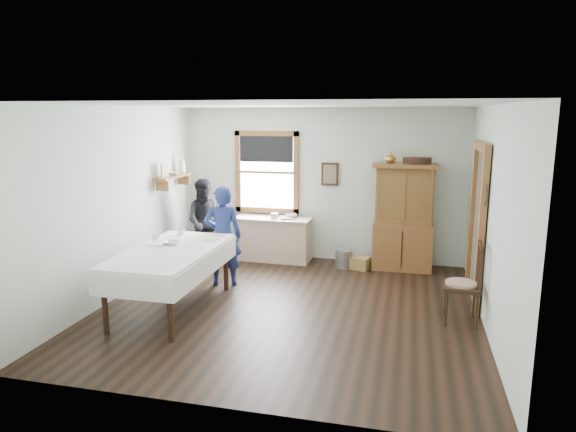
{
  "coord_description": "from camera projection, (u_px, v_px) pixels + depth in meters",
  "views": [
    {
      "loc": [
        1.53,
        -6.42,
        2.6
      ],
      "look_at": [
        -0.09,
        0.3,
        1.21
      ],
      "focal_mm": 32.0,
      "sensor_mm": 36.0,
      "label": 1
    }
  ],
  "objects": [
    {
      "name": "table_bowl",
      "position": [
        172.0,
        242.0,
        7.0
      ],
      "size": [
        0.27,
        0.27,
        0.06
      ],
      "primitive_type": "imported",
      "rotation": [
        0.0,
        0.0,
        0.23
      ],
      "color": "silver",
      "rests_on": "dining_table"
    },
    {
      "name": "spindle_chair",
      "position": [
        462.0,
        282.0,
        6.4
      ],
      "size": [
        0.51,
        0.51,
        1.05
      ],
      "primitive_type": "cube",
      "rotation": [
        0.0,
        0.0,
        -0.06
      ],
      "color": "#341D12",
      "rests_on": "room"
    },
    {
      "name": "figure_dark",
      "position": [
        206.0,
        225.0,
        8.92
      ],
      "size": [
        0.81,
        0.72,
        1.38
      ],
      "primitive_type": "imported",
      "rotation": [
        0.0,
        0.0,
        0.34
      ],
      "color": "black",
      "rests_on": "room"
    },
    {
      "name": "woman_blue",
      "position": [
        223.0,
        240.0,
        7.79
      ],
      "size": [
        0.6,
        0.48,
        1.42
      ],
      "primitive_type": "imported",
      "rotation": [
        0.0,
        0.0,
        3.44
      ],
      "color": "navy",
      "rests_on": "room"
    },
    {
      "name": "wall_shelf",
      "position": [
        174.0,
        175.0,
        8.68
      ],
      "size": [
        0.24,
        1.0,
        0.44
      ],
      "color": "brown",
      "rests_on": "room"
    },
    {
      "name": "dining_table",
      "position": [
        172.0,
        280.0,
        6.82
      ],
      "size": [
        1.11,
        2.1,
        0.84
      ],
      "primitive_type": "cube",
      "rotation": [
        0.0,
        0.0,
        -0.0
      ],
      "color": "white",
      "rests_on": "room"
    },
    {
      "name": "counter_bowl",
      "position": [
        291.0,
        216.0,
        9.09
      ],
      "size": [
        0.26,
        0.26,
        0.06
      ],
      "primitive_type": "imported",
      "rotation": [
        0.0,
        0.0,
        0.39
      ],
      "color": "silver",
      "rests_on": "work_counter"
    },
    {
      "name": "work_counter",
      "position": [
        273.0,
        239.0,
        9.18
      ],
      "size": [
        1.38,
        0.56,
        0.78
      ],
      "primitive_type": "cube",
      "rotation": [
        0.0,
        0.0,
        -0.03
      ],
      "color": "#CAAC8C",
      "rests_on": "room"
    },
    {
      "name": "table_cup_b",
      "position": [
        156.0,
        239.0,
        7.11
      ],
      "size": [
        0.12,
        0.12,
        0.1
      ],
      "primitive_type": "imported",
      "rotation": [
        0.0,
        0.0,
        -0.19
      ],
      "color": "silver",
      "rests_on": "dining_table"
    },
    {
      "name": "china_hutch",
      "position": [
        403.0,
        217.0,
        8.54
      ],
      "size": [
        1.06,
        0.52,
        1.79
      ],
      "primitive_type": "cube",
      "rotation": [
        0.0,
        0.0,
        0.02
      ],
      "color": "brown",
      "rests_on": "room"
    },
    {
      "name": "rug_beater",
      "position": [
        486.0,
        185.0,
        6.37
      ],
      "size": [
        0.01,
        0.27,
        0.27
      ],
      "primitive_type": "torus",
      "rotation": [
        0.0,
        1.57,
        0.0
      ],
      "color": "black",
      "rests_on": "room"
    },
    {
      "name": "room",
      "position": [
        289.0,
        210.0,
        6.72
      ],
      "size": [
        5.01,
        5.01,
        2.7
      ],
      "color": "black",
      "rests_on": "ground"
    },
    {
      "name": "shelf_bowl",
      "position": [
        174.0,
        173.0,
        8.69
      ],
      "size": [
        0.22,
        0.22,
        0.05
      ],
      "primitive_type": "imported",
      "color": "silver",
      "rests_on": "wall_shelf"
    },
    {
      "name": "window",
      "position": [
        267.0,
        168.0,
        9.24
      ],
      "size": [
        1.18,
        0.07,
        1.48
      ],
      "color": "white",
      "rests_on": "room"
    },
    {
      "name": "table_cup_a",
      "position": [
        181.0,
        231.0,
        7.57
      ],
      "size": [
        0.15,
        0.15,
        0.09
      ],
      "primitive_type": "imported",
      "rotation": [
        0.0,
        0.0,
        0.34
      ],
      "color": "silver",
      "rests_on": "dining_table"
    },
    {
      "name": "framed_picture",
      "position": [
        330.0,
        174.0,
        8.99
      ],
      "size": [
        0.3,
        0.04,
        0.4
      ],
      "primitive_type": "cube",
      "color": "#341D12",
      "rests_on": "room"
    },
    {
      "name": "pail",
      "position": [
        344.0,
        259.0,
        8.77
      ],
      "size": [
        0.38,
        0.38,
        0.31
      ],
      "primitive_type": "cube",
      "rotation": [
        0.0,
        0.0,
        -0.41
      ],
      "color": "gray",
      "rests_on": "room"
    },
    {
      "name": "wicker_basket",
      "position": [
        359.0,
        263.0,
        8.7
      ],
      "size": [
        0.41,
        0.34,
        0.21
      ],
      "primitive_type": "cube",
      "rotation": [
        0.0,
        0.0,
        -0.3
      ],
      "color": "olive",
      "rests_on": "room"
    },
    {
      "name": "doorway",
      "position": [
        478.0,
        220.0,
        7.0
      ],
      "size": [
        0.09,
        1.14,
        2.22
      ],
      "color": "#4B4435",
      "rests_on": "room"
    },
    {
      "name": "counter_book",
      "position": [
        281.0,
        218.0,
        9.01
      ],
      "size": [
        0.25,
        0.28,
        0.02
      ],
      "primitive_type": "imported",
      "rotation": [
        0.0,
        0.0,
        0.37
      ],
      "color": "#71624B",
      "rests_on": "work_counter"
    }
  ]
}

